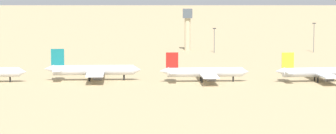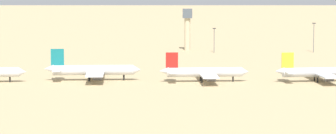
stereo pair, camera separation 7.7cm
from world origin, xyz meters
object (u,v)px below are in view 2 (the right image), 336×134
light_pole_west (318,35)px  light_pole_mid (218,38)px  parked_jet_teal_1 (96,70)px  parked_jet_yellow_3 (323,72)px  control_tower (191,25)px  parked_jet_red_2 (208,72)px

light_pole_west → light_pole_mid: (-53.00, -0.62, -1.41)m
parked_jet_teal_1 → parked_jet_yellow_3: (90.54, -3.80, -0.33)m
parked_jet_yellow_3 → light_pole_mid: size_ratio=2.74×
parked_jet_teal_1 → control_tower: (41.11, 124.02, 9.47)m
parked_jet_teal_1 → parked_jet_yellow_3: size_ratio=1.08×
control_tower → parked_jet_teal_1: bearing=-108.3°
control_tower → light_pole_west: 68.19m
parked_jet_red_2 → light_pole_mid: (10.29, 115.47, 3.85)m
parked_jet_yellow_3 → parked_jet_teal_1: bearing=171.0°
parked_jet_teal_1 → parked_jet_red_2: parked_jet_teal_1 is taller
parked_jet_red_2 → light_pole_west: (63.29, 116.09, 5.26)m
parked_jet_teal_1 → light_pole_mid: 124.36m
parked_jet_yellow_3 → light_pole_mid: (-35.45, 115.24, 3.85)m
control_tower → light_pole_mid: size_ratio=1.73×
parked_jet_teal_1 → parked_jet_yellow_3: 90.62m
parked_jet_teal_1 → light_pole_west: 155.76m
light_pole_west → light_pole_mid: bearing=-179.3°
parked_jet_yellow_3 → light_pole_mid: bearing=100.5°
parked_jet_teal_1 → parked_jet_yellow_3: bearing=-5.2°
parked_jet_red_2 → light_pole_west: size_ratio=2.26×
control_tower → light_pole_mid: 19.73m
parked_jet_yellow_3 → light_pole_west: 117.29m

